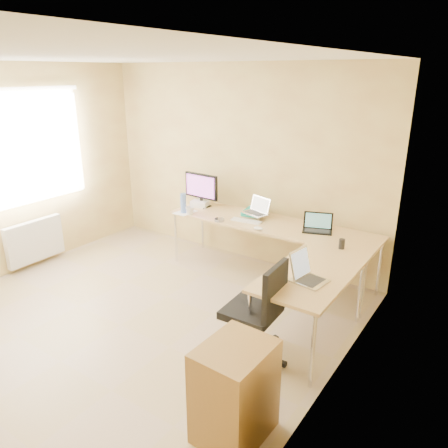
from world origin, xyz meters
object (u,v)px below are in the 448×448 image
Objects in this scene: water_bottle at (183,203)px; office_chair at (251,308)px; desk_fan at (204,195)px; laptop_center at (256,206)px; desk_main at (269,250)px; laptop_return at (310,270)px; mug at (190,211)px; desk_return at (309,307)px; laptop_black at (318,223)px; keyboard at (246,221)px; cabinet at (235,392)px; monitor at (201,190)px.

office_chair is at bearing -34.65° from water_bottle.
desk_fan is at bearing 134.02° from office_chair.
water_bottle is at bearing 142.57° from office_chair.
desk_fan reaches higher than laptop_center.
laptop_return reaches higher than desk_main.
desk_return is at bearing -19.40° from mug.
laptop_center is 0.95m from water_bottle.
desk_fan is 2.54m from laptop_return.
laptop_return reaches higher than desk_return.
desk_fan is at bearing 172.80° from desk_main.
keyboard is at bearing 171.34° from laptop_black.
keyboard reaches higher than cabinet.
cabinet is (2.15, -2.51, -0.52)m from desk_fan.
water_bottle is (-0.86, -0.17, 0.12)m from keyboard.
laptop_black is 0.34× the size of office_chair.
water_bottle reaches higher than office_chair.
laptop_center is at bearing 54.80° from laptop_return.
laptop_black is 1.65m from mug.
cabinet is (2.04, -2.07, -0.42)m from mug.
monitor reaches higher than laptop_black.
laptop_center is (-0.25, 0.06, 0.52)m from desk_main.
monitor is at bearing 104.18° from mug.
office_chair reaches higher than laptop_return.
cabinet is at bearing -44.38° from laptop_center.
laptop_return is 0.34× the size of office_chair.
desk_return is 1.36m from cabinet.
laptop_center reaches higher than mug.
water_bottle is (-0.01, -0.37, -0.10)m from monitor.
mug is 0.13m from water_bottle.
desk_return is at bearing -22.93° from laptop_center.
laptop_black is at bearing 11.90° from mug.
laptop_center is 1.21× the size of water_bottle.
office_chair reaches higher than cabinet.
laptop_black is 0.45× the size of cabinet.
desk_fan is 3.34m from cabinet.
cabinet is (0.05, -1.36, -0.01)m from desk_return.
cabinet is (2.14, -2.44, -0.60)m from monitor.
desk_main is 3.56× the size of cabinet.
monitor is at bearing -163.09° from laptop_center.
laptop_black is at bearing 4.08° from desk_main.
office_chair is (-0.39, -0.34, -0.34)m from laptop_return.
keyboard is 0.77m from mug.
laptop_black is 3.05× the size of mug.
desk_main is 4.94× the size of monitor.
desk_return is 0.51m from laptop_return.
water_bottle is at bearing -174.39° from keyboard.
desk_main is at bearing 16.26° from mug.
desk_main is 7.96× the size of laptop_black.
keyboard is (-0.27, -0.13, 0.37)m from desk_main.
office_chair is (0.06, -1.57, -0.34)m from laptop_black.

